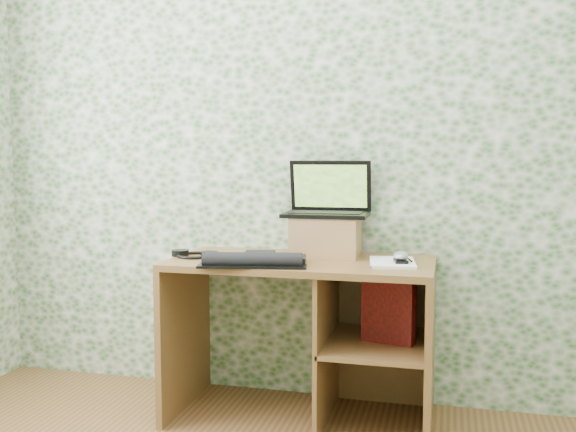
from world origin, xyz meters
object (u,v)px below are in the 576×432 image
(laptop, at_px, (328,203))
(notepad, at_px, (392,262))
(desk, at_px, (319,316))
(keyboard, at_px, (256,260))
(riser, at_px, (326,236))

(laptop, distance_m, notepad, 0.46)
(desk, distance_m, keyboard, 0.44)
(notepad, bearing_deg, keyboard, -170.57)
(desk, height_order, notepad, notepad)
(desk, relative_size, riser, 3.83)
(laptop, height_order, notepad, laptop)
(laptop, xyz_separation_m, keyboard, (-0.25, -0.38, -0.23))
(keyboard, xyz_separation_m, notepad, (0.57, 0.17, -0.02))
(riser, distance_m, notepad, 0.38)
(desk, relative_size, keyboard, 2.53)
(riser, height_order, laptop, laptop)
(laptop, height_order, keyboard, laptop)
(desk, xyz_separation_m, keyboard, (-0.24, -0.22, 0.29))
(keyboard, bearing_deg, notepad, 6.16)
(riser, xyz_separation_m, keyboard, (-0.25, -0.34, -0.07))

